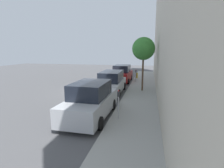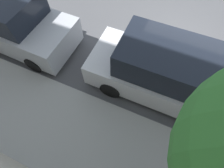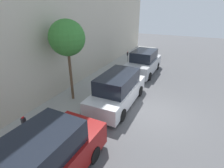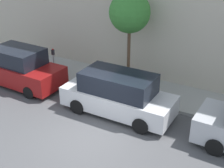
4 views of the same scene
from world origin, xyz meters
name	(u,v)px [view 3 (image 3 of 4)]	position (x,y,z in m)	size (l,w,h in m)	color
ground_plane	(154,112)	(0.00, 0.00, 0.00)	(60.00, 60.00, 0.00)	#515154
sidewalk	(82,94)	(4.79, 0.00, 0.07)	(2.58, 32.00, 0.15)	#9E9E99
parked_suv_nearest	(144,63)	(2.36, -5.90, 0.93)	(2.08, 4.83, 1.98)	#B7BABF
parked_minivan_second	(118,90)	(2.23, -0.04, 0.92)	(2.02, 4.91, 1.90)	silver
parked_suv_third	(42,163)	(2.23, 5.77, 0.93)	(2.08, 4.84, 1.98)	maroon
parking_meter_near	(127,58)	(3.95, -6.14, 1.07)	(0.11, 0.15, 1.51)	#ADADB2
parking_meter_far	(26,129)	(3.95, 4.91, 1.03)	(0.11, 0.15, 1.43)	#ADADB2
street_tree	(67,38)	(4.86, 0.82, 3.81)	(1.96, 1.96, 4.66)	brown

